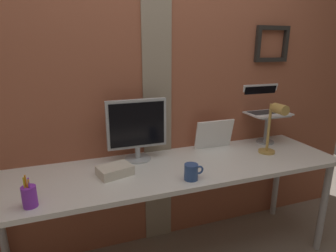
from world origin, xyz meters
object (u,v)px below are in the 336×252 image
Objects in this scene: desk_lamp at (275,123)px; laptop at (263,105)px; monitor at (137,127)px; pen_cup at (29,196)px; coffee_mug at (191,172)px; whiteboard_panel at (214,134)px.

laptop is at bearing 66.00° from desk_lamp.
monitor is 1.28× the size of laptop.
pen_cup is at bearing -147.75° from monitor.
coffee_mug is at bearing -150.90° from laptop.
whiteboard_panel is 0.58m from coffee_mug.
monitor is 1.39× the size of whiteboard_panel.
pen_cup is (-0.64, -0.41, -0.18)m from monitor.
pen_cup is at bearing -164.61° from laptop.
monitor reaches higher than desk_lamp.
monitor reaches higher than pen_cup.
monitor reaches higher than whiteboard_panel.
laptop is at bearing 29.10° from coffee_mug.
laptop is 0.87× the size of desk_lamp.
whiteboard_panel is 1.79× the size of pen_cup.
whiteboard_panel is at bearing 19.02° from pen_cup.
whiteboard_panel is (-0.46, -0.04, -0.19)m from laptop.
laptop is 0.50m from whiteboard_panel.
whiteboard_panel is 0.80× the size of desk_lamp.
monitor is 3.51× the size of coffee_mug.
laptop is at bearing 15.39° from pen_cup.
desk_lamp is (0.33, -0.27, 0.13)m from whiteboard_panel.
whiteboard_panel is (0.61, 0.03, -0.13)m from monitor.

